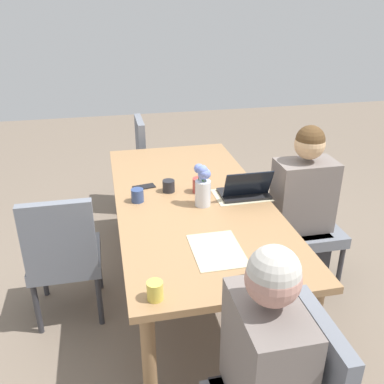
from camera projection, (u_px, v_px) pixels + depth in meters
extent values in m
plane|color=#756656|center=(192.00, 289.00, 3.10)|extent=(10.00, 10.00, 0.00)
cube|color=#9E754C|center=(192.00, 202.00, 2.80)|extent=(2.09, 0.99, 0.04)
cylinder|color=#9E754C|center=(123.00, 195.00, 3.73)|extent=(0.07, 0.07, 0.69)
cylinder|color=#9E754C|center=(150.00, 368.00, 2.02)|extent=(0.07, 0.07, 0.69)
cylinder|color=#9E754C|center=(214.00, 187.00, 3.89)|extent=(0.07, 0.07, 0.69)
cylinder|color=#9E754C|center=(310.00, 341.00, 2.18)|extent=(0.07, 0.07, 0.69)
cube|color=slate|center=(317.00, 367.00, 1.62)|extent=(0.42, 0.06, 0.45)
cube|color=slate|center=(264.00, 358.00, 1.62)|extent=(0.40, 0.24, 0.50)
sphere|color=tan|center=(272.00, 279.00, 1.46)|extent=(0.20, 0.20, 0.20)
sphere|color=beige|center=(273.00, 272.00, 1.45)|extent=(0.19, 0.19, 0.19)
cube|color=slate|center=(307.00, 231.00, 3.05)|extent=(0.44, 0.44, 0.08)
cube|color=slate|center=(299.00, 187.00, 3.11)|extent=(0.06, 0.42, 0.45)
cylinder|color=#333338|center=(340.00, 269.00, 3.01)|extent=(0.04, 0.04, 0.37)
cylinder|color=#333338|center=(290.00, 276.00, 2.94)|extent=(0.04, 0.04, 0.37)
cylinder|color=#333338|center=(315.00, 241.00, 3.35)|extent=(0.04, 0.04, 0.37)
cylinder|color=#333338|center=(269.00, 247.00, 3.28)|extent=(0.04, 0.04, 0.37)
cube|color=#2D2D33|center=(296.00, 254.00, 3.12)|extent=(0.36, 0.34, 0.45)
cube|color=slate|center=(303.00, 196.00, 2.92)|extent=(0.24, 0.40, 0.50)
sphere|color=tan|center=(310.00, 144.00, 2.76)|extent=(0.20, 0.20, 0.20)
sphere|color=#51381E|center=(310.00, 140.00, 2.75)|extent=(0.19, 0.19, 0.19)
cube|color=slate|center=(66.00, 258.00, 2.75)|extent=(0.44, 0.44, 0.08)
cube|color=slate|center=(58.00, 238.00, 2.46)|extent=(0.06, 0.42, 0.45)
cylinder|color=#333338|center=(43.00, 273.00, 2.97)|extent=(0.04, 0.04, 0.37)
cylinder|color=#333338|center=(99.00, 266.00, 3.05)|extent=(0.04, 0.04, 0.37)
cylinder|color=#333338|center=(37.00, 309.00, 2.64)|extent=(0.04, 0.04, 0.37)
cylinder|color=#333338|center=(100.00, 300.00, 2.71)|extent=(0.04, 0.04, 0.37)
cube|color=slate|center=(161.00, 167.00, 4.17)|extent=(0.44, 0.44, 0.08)
cube|color=slate|center=(140.00, 143.00, 4.02)|extent=(0.42, 0.06, 0.45)
cylinder|color=#333338|center=(177.00, 179.00, 4.47)|extent=(0.04, 0.04, 0.37)
cylinder|color=#333338|center=(184.00, 194.00, 4.13)|extent=(0.04, 0.04, 0.37)
cylinder|color=#333338|center=(141.00, 182.00, 4.40)|extent=(0.04, 0.04, 0.37)
cylinder|color=#333338|center=(145.00, 198.00, 4.06)|extent=(0.04, 0.04, 0.37)
cylinder|color=silver|center=(203.00, 193.00, 2.68)|extent=(0.10, 0.10, 0.17)
sphere|color=#6B7FD1|center=(204.00, 173.00, 2.61)|extent=(0.06, 0.06, 0.06)
cylinder|color=#477A3D|center=(203.00, 178.00, 2.62)|extent=(0.01, 0.01, 0.06)
sphere|color=#6B7FD1|center=(205.00, 174.00, 2.62)|extent=(0.07, 0.07, 0.07)
cylinder|color=#477A3D|center=(205.00, 178.00, 2.63)|extent=(0.01, 0.01, 0.05)
sphere|color=#6B7FD1|center=(203.00, 174.00, 2.63)|extent=(0.07, 0.07, 0.07)
cylinder|color=#477A3D|center=(203.00, 177.00, 2.64)|extent=(0.01, 0.01, 0.04)
sphere|color=#6B7FD1|center=(199.00, 169.00, 2.62)|extent=(0.06, 0.06, 0.06)
cylinder|color=#477A3D|center=(199.00, 174.00, 2.64)|extent=(0.01, 0.01, 0.08)
sphere|color=#6B7FD1|center=(203.00, 170.00, 2.61)|extent=(0.07, 0.07, 0.07)
cylinder|color=#477A3D|center=(202.00, 176.00, 2.62)|extent=(0.01, 0.01, 0.07)
cube|color=beige|center=(217.00, 250.00, 2.23)|extent=(0.36, 0.26, 0.00)
cube|color=beige|center=(241.00, 195.00, 2.84)|extent=(0.27, 0.36, 0.00)
cube|color=black|center=(244.00, 194.00, 2.84)|extent=(0.22, 0.32, 0.02)
cube|color=black|center=(248.00, 184.00, 2.73)|extent=(0.09, 0.31, 0.19)
cylinder|color=#33477A|center=(137.00, 195.00, 2.74)|extent=(0.08, 0.08, 0.09)
cylinder|color=#232328|center=(258.00, 271.00, 1.99)|extent=(0.08, 0.08, 0.10)
cylinder|color=#AD3D38|center=(199.00, 185.00, 2.87)|extent=(0.09, 0.09, 0.10)
cylinder|color=#DBC64C|center=(155.00, 291.00, 1.87)|extent=(0.07, 0.07, 0.09)
cylinder|color=#232328|center=(169.00, 186.00, 2.88)|extent=(0.08, 0.08, 0.08)
cube|color=black|center=(144.00, 187.00, 2.95)|extent=(0.10, 0.16, 0.01)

